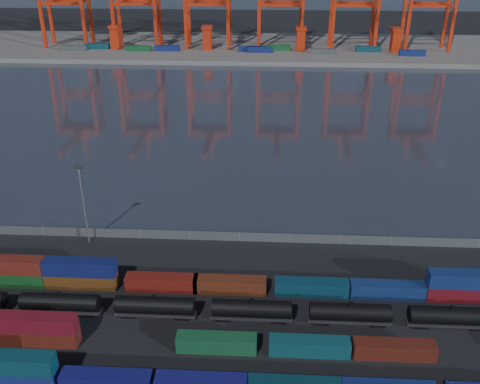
{
  "coord_description": "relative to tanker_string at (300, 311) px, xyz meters",
  "views": [
    {
      "loc": [
        5.03,
        -63.08,
        56.88
      ],
      "look_at": [
        0.0,
        30.0,
        10.0
      ],
      "focal_mm": 40.0,
      "sensor_mm": 36.0,
      "label": 1
    }
  ],
  "objects": [
    {
      "name": "container_row_south",
      "position": [
        -19.88,
        -15.25,
        -0.27
      ],
      "size": [
        140.2,
        2.52,
        5.37
      ],
      "color": "#45494B",
      "rests_on": "ground"
    },
    {
      "name": "yard_light_mast",
      "position": [
        -40.97,
        21.66,
        7.27
      ],
      "size": [
        1.6,
        0.4,
        16.6
      ],
      "color": "slate",
      "rests_on": "ground"
    },
    {
      "name": "straddle_carriers",
      "position": [
        -13.47,
        195.66,
        5.8
      ],
      "size": [
        140.0,
        7.0,
        11.1
      ],
      "color": "red",
      "rests_on": "far_quay"
    },
    {
      "name": "harbor_water",
      "position": [
        -10.97,
        100.66,
        -2.01
      ],
      "size": [
        700.0,
        700.0,
        0.0
      ],
      "primitive_type": "plane",
      "color": "#272C38",
      "rests_on": "ground"
    },
    {
      "name": "quay_containers",
      "position": [
        -21.97,
        191.12,
        1.28
      ],
      "size": [
        172.58,
        10.99,
        2.6
      ],
      "color": "navy",
      "rests_on": "far_quay"
    },
    {
      "name": "container_row_north",
      "position": [
        -23.48,
        7.21,
        -0.08
      ],
      "size": [
        141.75,
        2.55,
        5.42
      ],
      "color": "navy",
      "rests_on": "ground"
    },
    {
      "name": "tanker_string",
      "position": [
        0.0,
        0.0,
        0.0
      ],
      "size": [
        121.62,
        2.82,
        4.03
      ],
      "color": "black",
      "rests_on": "ground"
    },
    {
      "name": "container_row_mid",
      "position": [
        -3.97,
        -6.99,
        -0.47
      ],
      "size": [
        141.68,
        2.42,
        5.17
      ],
      "color": "#47494C",
      "rests_on": "ground"
    },
    {
      "name": "ground",
      "position": [
        -10.97,
        -4.34,
        -2.02
      ],
      "size": [
        700.0,
        700.0,
        0.0
      ],
      "primitive_type": "plane",
      "color": "black",
      "rests_on": "ground"
    },
    {
      "name": "far_quay",
      "position": [
        -10.97,
        205.66,
        -1.02
      ],
      "size": [
        700.0,
        70.0,
        2.0
      ],
      "primitive_type": "cube",
      "color": "#514F4C",
      "rests_on": "ground"
    },
    {
      "name": "waterfront_fence",
      "position": [
        -10.97,
        23.66,
        -1.02
      ],
      "size": [
        160.12,
        0.12,
        2.2
      ],
      "color": "#595B5E",
      "rests_on": "ground"
    }
  ]
}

